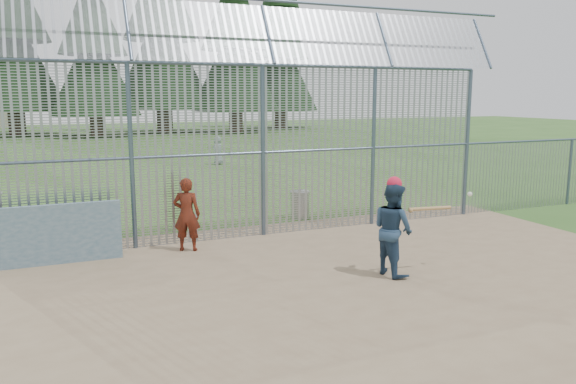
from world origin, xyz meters
name	(u,v)px	position (x,y,z in m)	size (l,w,h in m)	color
ground	(330,279)	(0.00, 0.00, 0.00)	(120.00, 120.00, 0.00)	#2D511E
dirt_infield	(344,287)	(0.00, -0.50, 0.01)	(14.00, 10.00, 0.02)	#756047
dugout_wall	(56,234)	(-4.60, 2.90, 0.62)	(2.50, 0.12, 1.20)	#38566B
batter	(393,229)	(1.16, -0.24, 0.88)	(0.84, 0.65, 1.73)	navy
onlooker	(187,214)	(-1.99, 2.85, 0.81)	(0.58, 0.38, 1.58)	maroon
bg_kid_standing	(218,150)	(2.84, 17.37, 0.68)	(0.66, 0.43, 1.36)	slate
batting_gear	(402,188)	(1.31, -0.27, 1.64)	(1.73, 0.42, 0.67)	red
trash_can	(300,204)	(1.59, 4.93, 0.38)	(0.56, 0.56, 0.82)	gray
backstop_fence	(333,135)	(1.81, 3.43, 2.36)	(20.09, 0.81, 5.30)	#47566B
conifer_row	(125,3)	(1.93, 41.51, 10.83)	(38.48, 12.26, 20.20)	#332319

